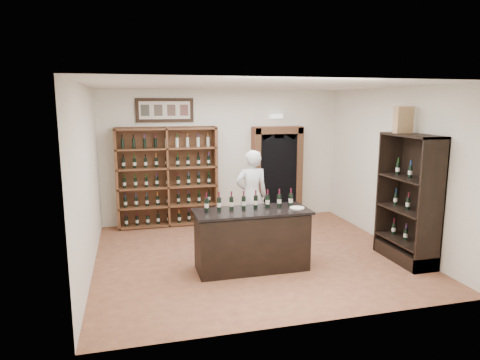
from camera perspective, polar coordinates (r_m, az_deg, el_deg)
name	(u,v)px	position (r m, az deg, el deg)	size (l,w,h in m)	color
floor	(253,255)	(7.85, 1.75, -9.98)	(5.50, 5.50, 0.00)	#9B5E3E
ceiling	(254,85)	(7.36, 1.88, 12.49)	(5.50, 5.50, 0.00)	white
wall_back	(223,156)	(9.86, -2.27, 3.20)	(5.50, 0.04, 3.00)	silver
wall_left	(87,180)	(7.20, -19.70, -0.06)	(0.04, 5.00, 3.00)	silver
wall_right	(392,167)	(8.64, 19.62, 1.59)	(0.04, 5.00, 3.00)	silver
wine_shelf	(167,177)	(9.56, -9.67, 0.42)	(2.20, 0.38, 2.20)	brown
framed_picture	(165,110)	(9.56, -10.01, 9.15)	(1.25, 0.04, 0.52)	black
arched_doorway	(277,171)	(10.08, 4.92, 1.26)	(1.17, 0.35, 2.17)	black
emergency_light	(276,116)	(10.05, 4.85, 8.46)	(0.30, 0.10, 0.10)	white
tasting_counter	(252,240)	(7.09, 1.57, -8.00)	(1.88, 0.78, 1.00)	black
counter_bottle_0	(207,204)	(6.88, -4.49, -3.27)	(0.07, 0.07, 0.30)	black
counter_bottle_1	(219,204)	(6.92, -2.81, -3.17)	(0.07, 0.07, 0.30)	black
counter_bottle_2	(231,203)	(6.97, -1.15, -3.08)	(0.07, 0.07, 0.30)	black
counter_bottle_3	(244,202)	(7.01, 0.49, -2.98)	(0.07, 0.07, 0.30)	black
counter_bottle_4	(256,202)	(7.07, 2.10, -2.88)	(0.07, 0.07, 0.30)	black
counter_bottle_5	(268,201)	(7.13, 3.69, -2.79)	(0.07, 0.07, 0.30)	black
counter_bottle_6	(279,200)	(7.19, 5.25, -2.69)	(0.07, 0.07, 0.30)	black
counter_bottle_7	(291,199)	(7.27, 6.78, -2.59)	(0.07, 0.07, 0.30)	black
side_cabinet	(409,218)	(7.93, 21.56, -4.78)	(0.48, 1.20, 2.20)	black
shopkeeper	(252,195)	(8.46, 1.55, -2.08)	(0.66, 0.43, 1.81)	silver
plate	(297,208)	(7.10, 7.62, -3.71)	(0.24, 0.24, 0.02)	beige
wine_crate	(403,120)	(7.87, 20.96, 7.51)	(0.32, 0.13, 0.45)	#A58457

